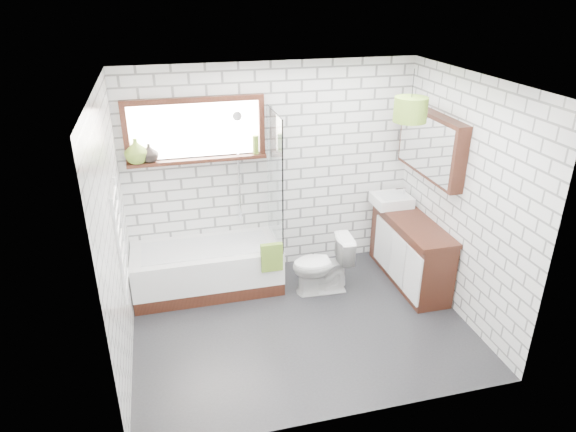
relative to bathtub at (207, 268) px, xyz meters
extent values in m
cube|color=black|center=(0.86, -0.93, -0.27)|extent=(3.40, 2.60, 0.01)
cube|color=white|center=(0.86, -0.93, 2.24)|extent=(3.40, 2.60, 0.01)
cube|color=white|center=(0.86, 0.37, 0.98)|extent=(3.40, 0.01, 2.50)
cube|color=white|center=(0.86, -2.24, 0.98)|extent=(3.40, 0.01, 2.50)
cube|color=white|center=(-0.85, -0.93, 0.98)|extent=(0.01, 2.60, 2.50)
cube|color=white|center=(2.56, -0.93, 0.98)|extent=(0.01, 2.60, 2.50)
cube|color=black|center=(0.01, 0.33, 1.53)|extent=(1.52, 0.16, 0.68)
cube|color=white|center=(-0.80, -0.93, 0.93)|extent=(0.06, 0.52, 1.00)
cube|color=black|center=(2.48, -0.33, 1.38)|extent=(0.16, 1.20, 0.70)
cylinder|color=silver|center=(0.46, 0.33, 1.08)|extent=(0.02, 0.02, 1.30)
cube|color=white|center=(0.00, 0.00, 0.00)|extent=(1.66, 0.73, 0.54)
cube|color=white|center=(0.81, 0.00, 1.02)|extent=(0.02, 0.72, 1.50)
cube|color=#5C7E25|center=(0.68, -0.37, 0.25)|extent=(0.24, 0.07, 0.33)
cube|color=tan|center=(0.68, -0.37, 0.25)|extent=(0.18, 0.05, 0.24)
cube|color=black|center=(2.34, -0.39, 0.12)|extent=(0.44, 1.37, 0.79)
cube|color=white|center=(2.28, 0.08, 0.58)|extent=(0.44, 0.38, 0.13)
cylinder|color=silver|center=(2.44, 0.08, 0.65)|extent=(0.03, 0.03, 0.16)
imported|color=white|center=(1.26, -0.38, 0.07)|extent=(0.42, 0.69, 0.69)
imported|color=olive|center=(-0.63, 0.30, 1.35)|extent=(0.26, 0.26, 0.27)
imported|color=black|center=(-0.50, 0.30, 1.31)|extent=(0.23, 0.23, 0.20)
cylinder|color=olive|center=(0.66, 0.30, 1.31)|extent=(0.07, 0.07, 0.21)
cylinder|color=#5C7E25|center=(2.10, -0.51, 1.83)|extent=(0.34, 0.34, 0.25)
camera|label=1|loc=(-0.36, -5.18, 3.01)|focal=32.00mm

